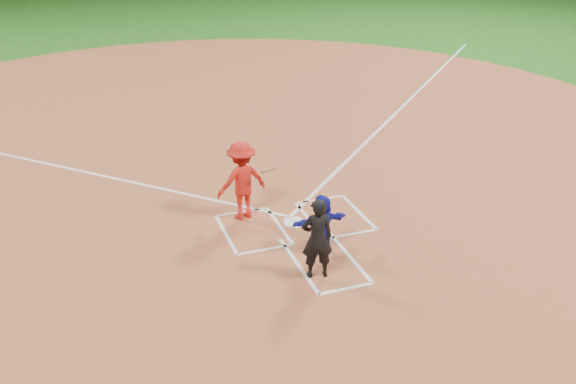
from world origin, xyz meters
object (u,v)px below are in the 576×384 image
object	(u,v)px
catcher	(322,224)
umpire	(317,238)
home_plate	(295,222)
batter_at_plate	(242,180)

from	to	relation	value
catcher	umpire	distance (m)	0.93
home_plate	umpire	world-z (taller)	umpire
home_plate	catcher	xyz separation A→B (m)	(0.07, -1.39, 0.63)
catcher	batter_at_plate	bearing A→B (deg)	-65.97
home_plate	batter_at_plate	size ratio (longest dim) A/B	0.33
home_plate	batter_at_plate	world-z (taller)	batter_at_plate
batter_at_plate	umpire	bearing A→B (deg)	-77.15
catcher	home_plate	bearing A→B (deg)	-90.65
umpire	batter_at_plate	distance (m)	2.94
catcher	batter_at_plate	world-z (taller)	batter_at_plate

